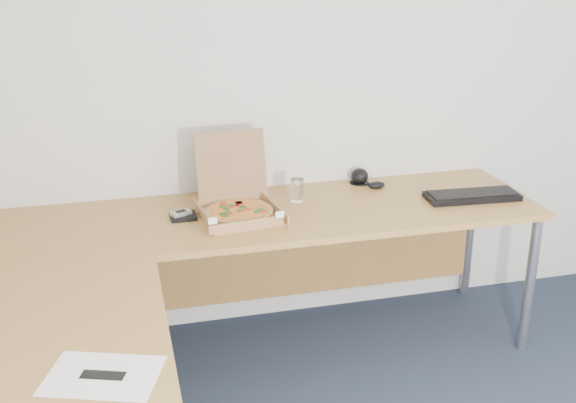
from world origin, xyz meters
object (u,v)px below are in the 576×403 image
object	(u,v)px
drinking_glass	(297,190)
keyboard	(472,196)
wallet	(183,216)
pizza_box	(239,207)
desk	(215,265)

from	to	relation	value
drinking_glass	keyboard	world-z (taller)	drinking_glass
keyboard	wallet	world-z (taller)	keyboard
pizza_box	drinking_glass	bearing A→B (deg)	13.52
desk	keyboard	distance (m)	1.35
drinking_glass	desk	bearing A→B (deg)	-131.75
drinking_glass	wallet	xyz separation A→B (m)	(-0.55, -0.09, -0.05)
pizza_box	drinking_glass	distance (m)	0.32
pizza_box	drinking_glass	size ratio (longest dim) A/B	3.58
drinking_glass	pizza_box	bearing A→B (deg)	-159.14
pizza_box	wallet	size ratio (longest dim) A/B	3.40
desk	keyboard	bearing A→B (deg)	15.21
keyboard	pizza_box	bearing A→B (deg)	-179.49
desk	keyboard	world-z (taller)	keyboard
drinking_glass	keyboard	distance (m)	0.84
keyboard	drinking_glass	bearing A→B (deg)	171.46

